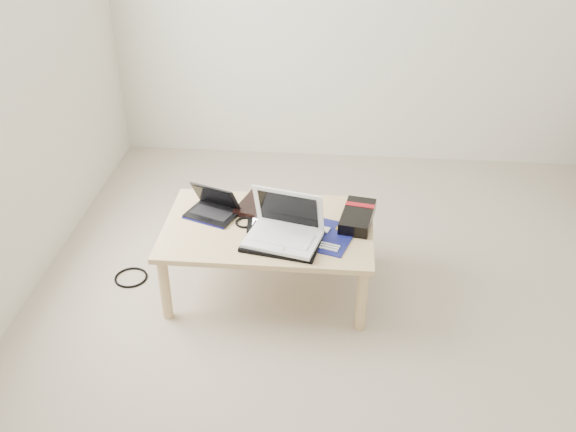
# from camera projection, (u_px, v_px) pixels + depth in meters

# --- Properties ---
(ground) EXTENTS (4.00, 4.00, 0.00)m
(ground) POSITION_uv_depth(u_px,v_px,m) (398.00, 334.00, 3.25)
(ground) COLOR beige
(ground) RESTS_ON ground
(coffee_table) EXTENTS (1.10, 0.70, 0.40)m
(coffee_table) POSITION_uv_depth(u_px,v_px,m) (268.00, 234.00, 3.40)
(coffee_table) COLOR tan
(coffee_table) RESTS_ON ground
(book) EXTENTS (0.38, 0.35, 0.03)m
(book) POSITION_uv_depth(u_px,v_px,m) (269.00, 207.00, 3.50)
(book) COLOR black
(book) RESTS_ON coffee_table
(netbook) EXTENTS (0.31, 0.27, 0.17)m
(netbook) POSITION_uv_depth(u_px,v_px,m) (213.00, 208.00, 3.45)
(netbook) COLOR black
(netbook) RESTS_ON coffee_table
(tablet) EXTENTS (0.29, 0.23, 0.01)m
(tablet) POSITION_uv_depth(u_px,v_px,m) (273.00, 221.00, 3.40)
(tablet) COLOR black
(tablet) RESTS_ON coffee_table
(remote) EXTENTS (0.09, 0.22, 0.02)m
(remote) POSITION_uv_depth(u_px,v_px,m) (292.00, 224.00, 3.37)
(remote) COLOR silver
(remote) RESTS_ON coffee_table
(neoprene_sleeve) EXTENTS (0.42, 0.34, 0.02)m
(neoprene_sleeve) POSITION_uv_depth(u_px,v_px,m) (282.00, 241.00, 3.23)
(neoprene_sleeve) COLOR black
(neoprene_sleeve) RESTS_ON coffee_table
(white_laptop) EXTENTS (0.41, 0.34, 0.26)m
(white_laptop) POSITION_uv_depth(u_px,v_px,m) (285.00, 229.00, 3.22)
(white_laptop) COLOR white
(white_laptop) RESTS_ON neoprene_sleeve
(motherboard) EXTENTS (0.33, 0.37, 0.01)m
(motherboard) POSITION_uv_depth(u_px,v_px,m) (328.00, 236.00, 3.28)
(motherboard) COLOR #0C1051
(motherboard) RESTS_ON coffee_table
(gpu_box) EXTENTS (0.21, 0.33, 0.07)m
(gpu_box) POSITION_uv_depth(u_px,v_px,m) (358.00, 217.00, 3.39)
(gpu_box) COLOR black
(gpu_box) RESTS_ON coffee_table
(cable_coil) EXTENTS (0.13, 0.13, 0.01)m
(cable_coil) POSITION_uv_depth(u_px,v_px,m) (245.00, 222.00, 3.39)
(cable_coil) COLOR black
(cable_coil) RESTS_ON coffee_table
(floor_cable_coil) EXTENTS (0.20, 0.20, 0.01)m
(floor_cable_coil) POSITION_uv_depth(u_px,v_px,m) (131.00, 277.00, 3.64)
(floor_cable_coil) COLOR black
(floor_cable_coil) RESTS_ON ground
(floor_cable_trail) EXTENTS (0.14, 0.36, 0.01)m
(floor_cable_trail) POSITION_uv_depth(u_px,v_px,m) (159.00, 270.00, 3.70)
(floor_cable_trail) COLOR black
(floor_cable_trail) RESTS_ON ground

